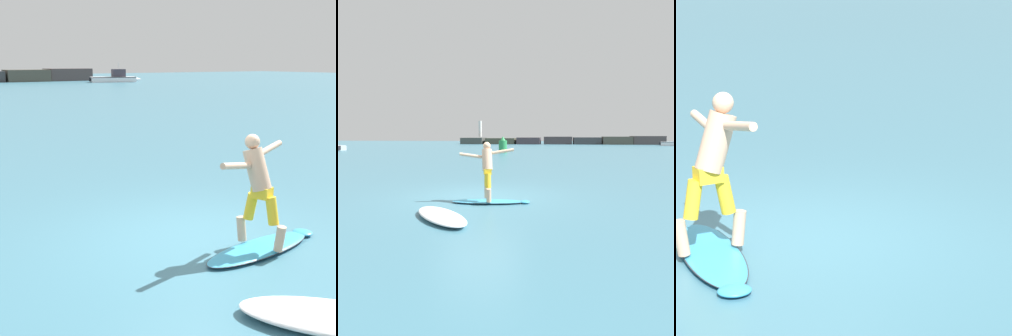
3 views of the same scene
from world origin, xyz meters
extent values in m
plane|color=teal|center=(0.00, 0.00, 0.00)|extent=(200.00, 200.00, 0.00)
ellipsoid|color=#3598C4|center=(0.42, -0.94, 0.05)|extent=(2.08, 0.77, 0.09)
ellipsoid|color=#3598C4|center=(1.45, -0.85, 0.05)|extent=(0.31, 0.34, 0.08)
ellipsoid|color=#2D2D33|center=(0.42, -0.94, 0.05)|extent=(2.10, 0.78, 0.04)
cone|color=black|center=(-0.41, -1.02, -0.06)|extent=(0.05, 0.05, 0.14)
cone|color=black|center=(-0.26, -1.16, -0.06)|extent=(0.05, 0.05, 0.14)
cone|color=black|center=(-0.29, -0.85, -0.06)|extent=(0.05, 0.05, 0.14)
cylinder|color=tan|center=(0.33, -0.64, 0.27)|extent=(0.17, 0.20, 0.38)
cylinder|color=yellow|center=(0.37, -0.78, 0.65)|extent=(0.20, 0.25, 0.41)
cylinder|color=tan|center=(0.51, -1.24, 0.27)|extent=(0.17, 0.20, 0.38)
cylinder|color=yellow|center=(0.47, -1.11, 0.65)|extent=(0.20, 0.25, 0.41)
cube|color=yellow|center=(0.42, -0.94, 0.89)|extent=(0.26, 0.31, 0.16)
cylinder|color=tan|center=(0.39, -0.85, 1.21)|extent=(0.40, 0.51, 0.65)
sphere|color=tan|center=(0.37, -0.76, 1.60)|extent=(0.21, 0.21, 0.21)
cylinder|color=tan|center=(-0.06, -0.91, 1.33)|extent=(0.63, 0.26, 0.20)
cylinder|color=tan|center=(0.81, -0.66, 1.44)|extent=(0.63, 0.26, 0.19)
camera|label=1|loc=(-4.21, -5.54, 2.70)|focal=50.00mm
camera|label=2|loc=(2.11, -9.84, 1.89)|focal=35.00mm
camera|label=3|loc=(8.23, -1.68, 2.88)|focal=85.00mm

